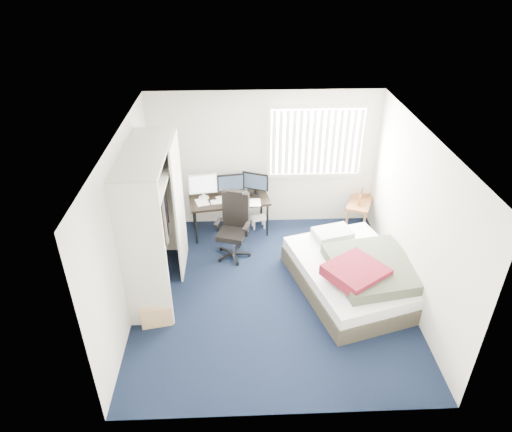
{
  "coord_description": "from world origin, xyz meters",
  "views": [
    {
      "loc": [
        -0.46,
        -5.34,
        4.57
      ],
      "look_at": [
        -0.22,
        0.4,
        1.12
      ],
      "focal_mm": 32.0,
      "sensor_mm": 36.0,
      "label": 1
    }
  ],
  "objects_px": {
    "desk": "(229,196)",
    "nightstand": "(360,203)",
    "bed": "(356,274)",
    "office_chair": "(234,232)"
  },
  "relations": [
    {
      "from": "desk",
      "to": "nightstand",
      "type": "relative_size",
      "value": 1.71
    },
    {
      "from": "nightstand",
      "to": "bed",
      "type": "height_order",
      "value": "nightstand"
    },
    {
      "from": "desk",
      "to": "nightstand",
      "type": "bearing_deg",
      "value": 2.22
    },
    {
      "from": "desk",
      "to": "nightstand",
      "type": "height_order",
      "value": "desk"
    },
    {
      "from": "desk",
      "to": "office_chair",
      "type": "relative_size",
      "value": 1.28
    },
    {
      "from": "desk",
      "to": "bed",
      "type": "xyz_separation_m",
      "value": [
        1.91,
        -1.72,
        -0.44
      ]
    },
    {
      "from": "desk",
      "to": "office_chair",
      "type": "bearing_deg",
      "value": -84.12
    },
    {
      "from": "desk",
      "to": "office_chair",
      "type": "height_order",
      "value": "office_chair"
    },
    {
      "from": "office_chair",
      "to": "nightstand",
      "type": "height_order",
      "value": "office_chair"
    },
    {
      "from": "nightstand",
      "to": "desk",
      "type": "bearing_deg",
      "value": -177.78
    }
  ]
}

